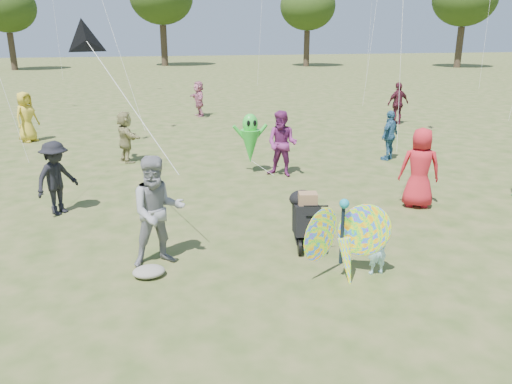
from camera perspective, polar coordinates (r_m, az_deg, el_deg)
ground at (r=8.38m, az=3.88°, el=-10.17°), size 160.00×160.00×0.00m
child_girl at (r=8.65m, az=13.71°, el=-6.22°), size 0.35×0.23×0.95m
adult_man at (r=8.75m, az=-11.16°, el=-2.19°), size 1.04×0.86×1.96m
grey_bag at (r=8.68m, az=-12.15°, el=-8.88°), size 0.55×0.45×0.17m
crowd_a at (r=12.11m, az=18.21°, el=2.63°), size 1.07×0.90×1.87m
crowd_b at (r=11.91m, az=-21.85°, el=1.49°), size 1.18×1.22×1.67m
crowd_c at (r=16.45m, az=15.02°, el=6.27°), size 0.98×0.85×1.58m
crowd_d at (r=16.14m, az=-14.69°, el=6.12°), size 0.94×1.56×1.61m
crowd_e at (r=14.06m, az=3.00°, el=5.52°), size 1.14×1.11×1.85m
crowd_g at (r=20.44m, az=-24.76°, el=7.80°), size 1.04×1.06×1.85m
crowd_h at (r=23.06m, az=15.91°, el=9.71°), size 1.13×0.62×1.84m
crowd_j at (r=24.58m, az=-6.55°, el=10.55°), size 0.71×1.61×1.68m
jogging_stroller at (r=9.50m, az=5.68°, el=-2.67°), size 0.64×1.11×1.09m
butterfly_kite at (r=8.28m, az=10.04°, el=-5.61°), size 1.74×0.75×1.60m
delta_kite_rig at (r=10.04m, az=-18.77°, el=15.98°), size 1.88×2.02×2.61m
alien_kite at (r=14.27m, az=-0.67°, el=5.90°), size 1.12×0.69×1.74m
tree_line at (r=52.44m, az=-7.99°, el=20.94°), size 91.78×33.60×10.79m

